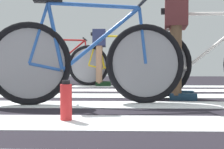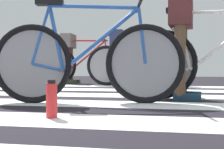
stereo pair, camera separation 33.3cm
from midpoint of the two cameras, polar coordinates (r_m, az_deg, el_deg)
name	(u,v)px [view 2 (the right image)]	position (r m, az deg, el deg)	size (l,w,h in m)	color
ground	(111,99)	(2.89, 2.97, -5.17)	(18.00, 14.00, 0.02)	black
crosswalk_markings	(113,99)	(2.77, 3.70, -5.23)	(5.24, 4.23, 0.00)	silver
bicycle_1_of_4	(88,61)	(2.44, -1.19, 2.90)	(1.72, 0.53, 0.93)	black
bicycle_2_of_4	(214,61)	(2.91, 23.64, 2.55)	(1.72, 0.53, 0.93)	black
cyclist_2_of_4	(182,35)	(2.92, 17.56, 7.94)	(0.37, 0.44, 1.01)	brown
bicycle_3_of_4	(135,64)	(4.84, 6.74, 2.20)	(1.74, 0.52, 0.93)	black
cyclist_3_of_4	(117,50)	(4.86, 3.07, 5.08)	(0.32, 0.42, 0.97)	#A87A5B
bicycle_4_of_4	(83,64)	(5.58, -4.34, 2.12)	(1.74, 0.52, 0.93)	black
cyclist_4_of_4	(69,52)	(5.67, -7.41, 4.77)	(0.31, 0.41, 1.00)	brown
water_bottle	(52,100)	(1.74, -7.32, -5.38)	(0.07, 0.07, 0.25)	red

